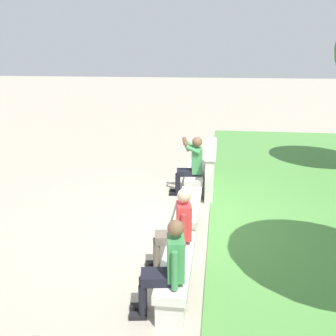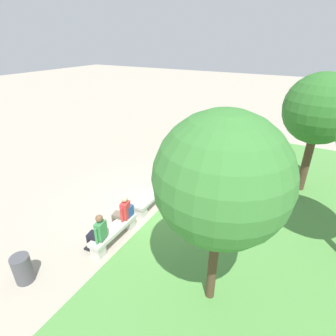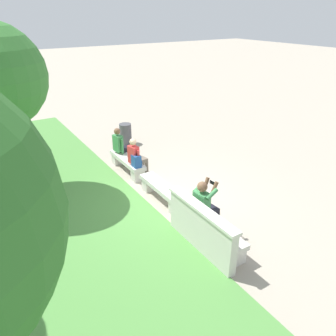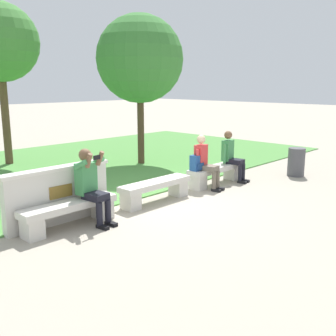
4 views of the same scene
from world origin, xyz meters
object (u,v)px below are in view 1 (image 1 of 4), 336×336
object	(u,v)px
bench_mid	(177,269)
person_distant	(176,227)
bench_main	(196,176)
bench_near	(189,210)
person_photographer	(191,163)
person_companion	(167,265)
backpack	(184,225)

from	to	relation	value
bench_mid	person_distant	distance (m)	0.65
bench_main	bench_near	size ratio (longest dim) A/B	1.00
person_photographer	person_companion	distance (m)	4.25
bench_main	person_companion	size ratio (longest dim) A/B	1.38
bench_near	backpack	xyz separation A→B (m)	(1.36, 0.03, 0.33)
backpack	person_distant	bearing A→B (deg)	-28.56
bench_mid	backpack	size ratio (longest dim) A/B	4.06
person_photographer	person_companion	bearing A→B (deg)	0.16
person_companion	bench_main	bearing A→B (deg)	179.20
bench_mid	person_photographer	size ratio (longest dim) A/B	1.32
person_companion	backpack	distance (m)	1.24
person_distant	bench_mid	bearing A→B (deg)	7.10
bench_main	person_companion	world-z (taller)	person_companion
person_photographer	bench_main	bearing A→B (deg)	169.10
bench_near	person_distant	xyz separation A→B (m)	(1.53, -0.06, 0.38)
bench_near	backpack	distance (m)	1.40
bench_near	person_companion	distance (m)	2.63
backpack	person_companion	bearing A→B (deg)	-4.36
bench_mid	person_photographer	distance (m)	3.74
bench_main	person_distant	bearing A→B (deg)	-1.04
bench_main	person_photographer	size ratio (longest dim) A/B	1.32
bench_near	bench_mid	distance (m)	2.06
bench_mid	backpack	world-z (taller)	backpack
bench_main	bench_near	world-z (taller)	same
backpack	person_photographer	bearing A→B (deg)	-177.99
bench_main	bench_mid	world-z (taller)	same
person_distant	bench_main	bearing A→B (deg)	178.96
bench_near	backpack	size ratio (longest dim) A/B	4.06
person_distant	backpack	xyz separation A→B (m)	(-0.17, 0.09, -0.05)
person_photographer	backpack	size ratio (longest dim) A/B	3.08
person_companion	backpack	xyz separation A→B (m)	(-1.24, 0.09, -0.05)
person_distant	person_photographer	bearing A→B (deg)	-179.78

